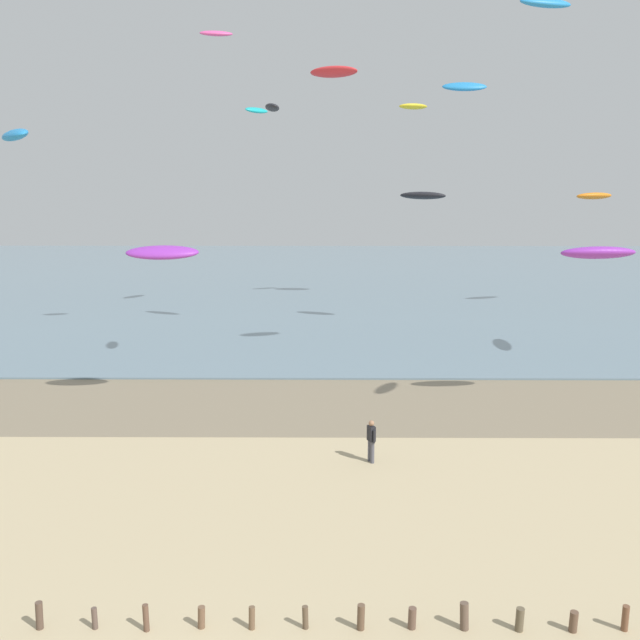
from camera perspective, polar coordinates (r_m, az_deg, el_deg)
wet_sand_strip at (r=36.42m, az=-5.14°, el=-6.54°), size 120.00×8.83×0.01m
sea at (r=74.79m, az=-2.29°, el=2.94°), size 160.00×70.00×0.10m
groyne_near at (r=20.03m, az=7.25°, el=-21.83°), size 18.92×0.34×0.76m
person_by_waterline at (r=29.34m, az=3.97°, el=-9.19°), size 0.35×0.53×1.71m
kite_aloft_0 at (r=34.52m, az=-12.05°, el=5.11°), size 3.40×1.51×0.84m
kite_aloft_1 at (r=59.47m, az=11.07°, el=17.23°), size 3.38×1.21×0.99m
kite_aloft_2 at (r=46.96m, az=1.06°, el=18.57°), size 3.27×2.28×0.89m
kite_aloft_3 at (r=51.82m, az=7.92°, el=9.48°), size 3.36×2.10×0.68m
kite_aloft_4 at (r=45.84m, az=-8.00°, el=21.02°), size 2.01×1.08×0.44m
kite_aloft_6 at (r=35.77m, az=20.64°, el=4.88°), size 3.57×1.49×0.80m
kite_aloft_7 at (r=60.03m, az=7.19°, el=16.01°), size 2.56×1.69×0.60m
kite_aloft_8 at (r=55.47m, az=-4.91°, el=15.80°), size 2.02×2.25×0.60m
kite_aloft_9 at (r=37.69m, az=-3.70°, el=16.02°), size 1.12×2.16×0.51m
kite_aloft_10 at (r=62.40m, az=20.36°, el=8.95°), size 3.38×2.07×0.72m
kite_aloft_11 at (r=39.17m, az=-22.45°, el=13.04°), size 2.79×3.23×0.83m
kite_aloft_12 at (r=39.88m, az=16.98°, el=22.33°), size 2.96×1.81×0.73m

